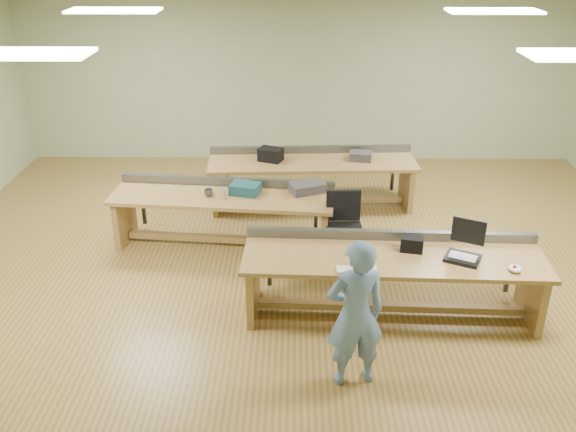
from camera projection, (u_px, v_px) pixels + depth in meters
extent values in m
plane|color=olive|center=(302.00, 264.00, 7.93)|extent=(10.00, 10.00, 0.00)
plane|color=silver|center=(305.00, 25.00, 6.64)|extent=(10.00, 10.00, 0.00)
cube|color=#9DAE83|center=(301.00, 79.00, 10.89)|extent=(10.00, 0.04, 3.00)
cube|color=#9DAE83|center=(310.00, 381.00, 3.68)|extent=(10.00, 0.04, 3.00)
cube|color=white|center=(21.00, 54.00, 5.32)|extent=(1.20, 0.50, 0.03)
cube|color=white|center=(114.00, 10.00, 8.03)|extent=(1.20, 0.50, 0.03)
cube|color=white|center=(494.00, 11.00, 7.98)|extent=(1.20, 0.50, 0.03)
cube|color=#A67746|center=(394.00, 258.00, 6.59)|extent=(3.31, 1.00, 0.05)
cube|color=#A67746|center=(253.00, 284.00, 6.83)|extent=(0.11, 0.78, 0.70)
cube|color=#A67746|center=(532.00, 292.00, 6.68)|extent=(0.11, 0.78, 0.70)
cube|color=#A67746|center=(390.00, 307.00, 6.86)|extent=(2.97, 0.22, 0.08)
cube|color=#53575B|center=(391.00, 235.00, 6.92)|extent=(3.27, 0.21, 0.11)
cube|color=#A67746|center=(222.00, 197.00, 8.08)|extent=(3.03, 1.07, 0.05)
cube|color=#A67746|center=(125.00, 218.00, 8.37)|extent=(0.14, 0.70, 0.70)
cube|color=#A67746|center=(326.00, 227.00, 8.11)|extent=(0.14, 0.70, 0.70)
cube|color=#A67746|center=(224.00, 239.00, 8.35)|extent=(2.66, 0.35, 0.08)
cube|color=#53575B|center=(227.00, 181.00, 8.36)|extent=(2.96, 0.36, 0.11)
cube|color=#A67746|center=(312.00, 163.00, 9.25)|extent=(3.19, 0.99, 0.05)
cube|color=#A67746|center=(216.00, 187.00, 9.36)|extent=(0.12, 0.74, 0.70)
cube|color=#A67746|center=(407.00, 184.00, 9.46)|extent=(0.12, 0.74, 0.70)
cube|color=#A67746|center=(312.00, 200.00, 9.52)|extent=(2.85, 0.24, 0.08)
cube|color=#53575B|center=(311.00, 149.00, 9.56)|extent=(3.15, 0.23, 0.11)
imported|color=slate|center=(355.00, 314.00, 5.58)|extent=(0.62, 0.48, 1.53)
cube|color=black|center=(463.00, 258.00, 6.51)|extent=(0.45, 0.42, 0.04)
cube|color=black|center=(469.00, 231.00, 6.51)|extent=(0.33, 0.18, 0.28)
cube|color=beige|center=(357.00, 270.00, 6.31)|extent=(0.43, 0.15, 0.02)
ellipsoid|color=white|center=(515.00, 268.00, 6.29)|extent=(0.18, 0.19, 0.07)
cube|color=black|center=(412.00, 244.00, 6.66)|extent=(0.27, 0.20, 0.16)
cylinder|color=black|center=(344.00, 250.00, 7.77)|extent=(0.07, 0.07, 0.48)
cube|color=black|center=(344.00, 231.00, 7.66)|extent=(0.48, 0.48, 0.07)
cube|color=black|center=(343.00, 205.00, 7.75)|extent=(0.44, 0.07, 0.42)
cylinder|color=black|center=(343.00, 264.00, 7.86)|extent=(0.55, 0.55, 0.07)
cube|color=#154047|center=(245.00, 188.00, 8.11)|extent=(0.44, 0.37, 0.13)
cube|color=#363638|center=(307.00, 187.00, 8.15)|extent=(0.54, 0.45, 0.13)
imported|color=#363638|center=(209.00, 193.00, 8.03)|extent=(0.14, 0.14, 0.09)
cylinder|color=silver|center=(222.00, 194.00, 7.95)|extent=(0.07, 0.07, 0.12)
cube|color=black|center=(271.00, 154.00, 9.22)|extent=(0.41, 0.35, 0.19)
cube|color=#363638|center=(361.00, 156.00, 9.25)|extent=(0.37, 0.30, 0.13)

